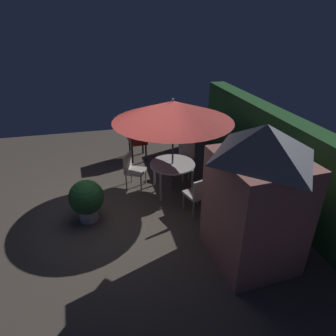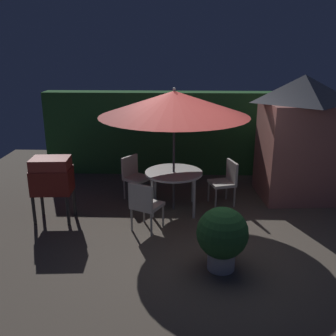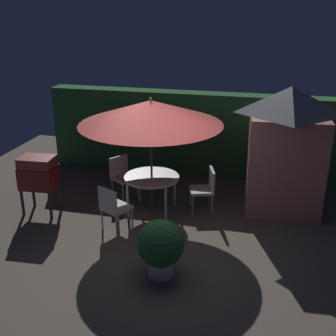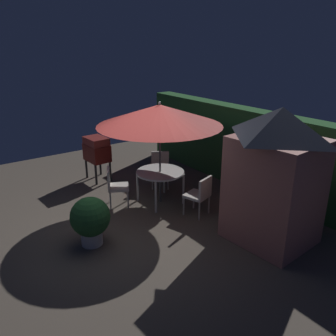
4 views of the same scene
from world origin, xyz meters
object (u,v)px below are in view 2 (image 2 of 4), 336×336
at_px(chair_far_side, 226,180).
at_px(potted_plant_by_shed, 222,235).
at_px(bbq_grill, 52,177).
at_px(chair_toward_hedge, 134,174).
at_px(patio_table, 174,175).
at_px(patio_umbrella, 174,104).
at_px(chair_near_shed, 145,203).
at_px(garden_shed, 299,137).

height_order(chair_far_side, potted_plant_by_shed, potted_plant_by_shed).
distance_m(bbq_grill, chair_toward_hedge, 1.80).
xyz_separation_m(bbq_grill, potted_plant_by_shed, (2.92, -1.52, -0.32)).
relative_size(chair_far_side, chair_toward_hedge, 1.00).
relative_size(patio_table, chair_far_side, 1.23).
xyz_separation_m(patio_umbrella, chair_near_shed, (-0.48, -0.94, -1.57)).
bearing_deg(chair_far_side, chair_near_shed, -140.48).
bearing_deg(patio_table, patio_umbrella, 0.00).
relative_size(chair_far_side, potted_plant_by_shed, 0.95).
distance_m(patio_table, chair_toward_hedge, 1.04).
distance_m(bbq_grill, potted_plant_by_shed, 3.30).
distance_m(chair_toward_hedge, potted_plant_by_shed, 3.09).
distance_m(patio_umbrella, bbq_grill, 2.58).
relative_size(bbq_grill, chair_near_shed, 1.33).
height_order(patio_umbrella, bbq_grill, patio_umbrella).
distance_m(patio_umbrella, chair_far_side, 1.92).
bearing_deg(patio_table, chair_far_side, 17.01).
relative_size(bbq_grill, chair_far_side, 1.33).
xyz_separation_m(garden_shed, chair_near_shed, (-3.04, -1.73, -0.78)).
bearing_deg(chair_near_shed, potted_plant_by_shed, -43.14).
height_order(patio_table, bbq_grill, bbq_grill).
xyz_separation_m(garden_shed, patio_table, (-2.56, -0.79, -0.59)).
xyz_separation_m(chair_far_side, potted_plant_by_shed, (-0.32, -2.40, 0.01)).
bearing_deg(garden_shed, chair_near_shed, -150.44).
relative_size(patio_table, chair_near_shed, 1.23).
height_order(bbq_grill, chair_far_side, bbq_grill).
distance_m(bbq_grill, chair_far_side, 3.37).
relative_size(garden_shed, chair_near_shed, 2.84).
distance_m(chair_far_side, chair_toward_hedge, 1.91).
height_order(chair_toward_hedge, potted_plant_by_shed, potted_plant_by_shed).
height_order(patio_umbrella, chair_near_shed, patio_umbrella).
xyz_separation_m(garden_shed, potted_plant_by_shed, (-1.83, -2.86, -0.77)).
height_order(bbq_grill, potted_plant_by_shed, bbq_grill).
bearing_deg(patio_umbrella, potted_plant_by_shed, -70.59).
xyz_separation_m(garden_shed, chair_toward_hedge, (-3.40, -0.20, -0.78)).
bearing_deg(potted_plant_by_shed, chair_near_shed, 136.86).
relative_size(patio_table, bbq_grill, 0.93).
relative_size(bbq_grill, potted_plant_by_shed, 1.27).
relative_size(patio_table, potted_plant_by_shed, 1.18).
bearing_deg(chair_near_shed, patio_umbrella, 62.96).
height_order(garden_shed, chair_near_shed, garden_shed).
bearing_deg(chair_toward_hedge, chair_near_shed, -76.64).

